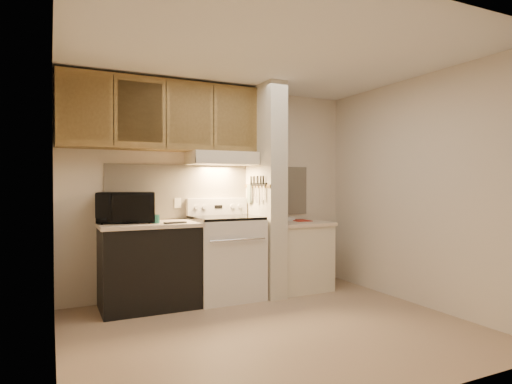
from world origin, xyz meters
TOP-DOWN VIEW (x-y plane):
  - floor at (0.00, 0.00)m, footprint 3.60×3.60m
  - ceiling at (0.00, 0.00)m, footprint 3.60×3.60m
  - wall_back at (0.00, 1.50)m, footprint 3.60×2.50m
  - wall_left at (-1.80, 0.00)m, footprint 0.02×3.00m
  - wall_right at (1.80, 0.00)m, footprint 0.02×3.00m
  - backsplash at (0.00, 1.49)m, footprint 2.60×0.02m
  - range_body at (0.00, 1.16)m, footprint 0.76×0.65m
  - oven_window at (0.00, 0.84)m, footprint 0.50×0.01m
  - oven_handle at (0.00, 0.80)m, footprint 0.65×0.02m
  - cooktop at (0.00, 1.16)m, footprint 0.74×0.64m
  - range_backguard at (0.00, 1.44)m, footprint 0.76×0.08m
  - range_display at (0.00, 1.40)m, footprint 0.10×0.01m
  - range_knob_left_outer at (-0.28, 1.40)m, footprint 0.05×0.02m
  - range_knob_left_inner at (-0.18, 1.40)m, footprint 0.05×0.02m
  - range_knob_right_inner at (0.18, 1.40)m, footprint 0.05×0.02m
  - range_knob_right_outer at (0.28, 1.40)m, footprint 0.05×0.02m
  - dishwasher_front at (-0.88, 1.17)m, footprint 1.00×0.63m
  - left_countertop at (-0.88, 1.17)m, footprint 1.04×0.67m
  - spoon_rest at (-0.65, 0.97)m, footprint 0.24×0.12m
  - teal_jar at (-0.83, 1.06)m, footprint 0.11×0.11m
  - outlet at (-0.48, 1.48)m, footprint 0.08×0.01m
  - microwave at (-1.10, 1.27)m, footprint 0.65×0.50m
  - partition_pillar at (0.51, 1.15)m, footprint 0.22×0.70m
  - pillar_trim at (0.39, 1.15)m, footprint 0.01×0.70m
  - knife_strip at (0.39, 1.10)m, footprint 0.02×0.42m
  - knife_blade_a at (0.38, 0.93)m, footprint 0.01×0.03m
  - knife_handle_a at (0.38, 0.94)m, footprint 0.02×0.02m
  - knife_blade_b at (0.38, 1.01)m, footprint 0.01×0.04m
  - knife_handle_b at (0.38, 1.01)m, footprint 0.02×0.02m
  - knife_blade_c at (0.38, 1.10)m, footprint 0.01×0.04m
  - knife_handle_c at (0.38, 1.09)m, footprint 0.02×0.02m
  - knife_blade_d at (0.38, 1.18)m, footprint 0.01×0.04m
  - knife_handle_d at (0.38, 1.19)m, footprint 0.02×0.02m
  - knife_blade_e at (0.38, 1.26)m, footprint 0.01×0.04m
  - knife_handle_e at (0.38, 1.27)m, footprint 0.02×0.02m
  - oven_mitt at (0.38, 1.32)m, footprint 0.03×0.09m
  - right_cab_base at (0.97, 1.15)m, footprint 0.70×0.60m
  - right_countertop at (0.97, 1.15)m, footprint 0.74×0.64m
  - red_folder at (1.07, 1.25)m, footprint 0.23×0.30m
  - white_box at (0.92, 1.33)m, footprint 0.17×0.12m
  - range_hood at (0.00, 1.28)m, footprint 0.78×0.44m
  - hood_lip at (0.00, 1.07)m, footprint 0.78×0.04m
  - upper_cabinets at (-0.69, 1.32)m, footprint 2.18×0.33m
  - cab_door_a at (-1.51, 1.17)m, footprint 0.46×0.01m
  - cab_gap_a at (-1.23, 1.16)m, footprint 0.01×0.01m
  - cab_door_b at (-0.96, 1.17)m, footprint 0.46×0.01m
  - cab_gap_b at (-0.69, 1.16)m, footprint 0.01×0.01m
  - cab_door_c at (-0.42, 1.17)m, footprint 0.46×0.01m
  - cab_gap_c at (-0.14, 1.16)m, footprint 0.01×0.01m
  - cab_door_d at (0.13, 1.17)m, footprint 0.46×0.01m

SIDE VIEW (x-z plane):
  - floor at x=0.00m, z-range 0.00..0.00m
  - right_cab_base at x=0.97m, z-range 0.00..0.81m
  - dishwasher_front at x=-0.88m, z-range 0.00..0.87m
  - range_body at x=0.00m, z-range 0.00..0.92m
  - oven_window at x=0.00m, z-range 0.35..0.65m
  - oven_handle at x=0.00m, z-range 0.71..0.73m
  - right_countertop at x=0.97m, z-range 0.81..0.85m
  - red_folder at x=1.07m, z-range 0.85..0.86m
  - white_box at x=0.92m, z-range 0.85..0.89m
  - left_countertop at x=-0.88m, z-range 0.87..0.91m
  - spoon_rest at x=-0.65m, z-range 0.91..0.93m
  - cooktop at x=0.00m, z-range 0.92..0.95m
  - teal_jar at x=-0.83m, z-range 0.91..1.00m
  - range_backguard at x=0.00m, z-range 0.95..1.15m
  - range_display at x=0.00m, z-range 1.03..1.07m
  - range_knob_left_outer at x=-0.28m, z-range 1.03..1.07m
  - range_knob_left_inner at x=-0.18m, z-range 1.03..1.07m
  - range_knob_right_inner at x=0.18m, z-range 1.03..1.07m
  - range_knob_right_outer at x=0.28m, z-range 1.03..1.07m
  - microwave at x=-1.10m, z-range 0.91..1.24m
  - outlet at x=-0.48m, z-range 1.04..1.16m
  - knife_blade_c at x=0.38m, z-range 1.10..1.30m
  - oven_mitt at x=0.38m, z-range 1.10..1.32m
  - knife_blade_b at x=0.38m, z-range 1.12..1.30m
  - knife_blade_e at x=0.38m, z-range 1.12..1.30m
  - knife_blade_a at x=0.38m, z-range 1.14..1.30m
  - knife_blade_d at x=0.38m, z-range 1.14..1.30m
  - backsplash at x=0.00m, z-range 0.92..1.55m
  - wall_back at x=0.00m, z-range 1.24..1.26m
  - wall_left at x=-1.80m, z-range 0.00..2.50m
  - wall_right at x=1.80m, z-range 0.00..2.50m
  - partition_pillar at x=0.51m, z-range 0.00..2.50m
  - pillar_trim at x=0.39m, z-range 1.28..1.32m
  - knife_strip at x=0.39m, z-range 1.30..1.34m
  - knife_handle_a at x=0.38m, z-range 1.32..1.42m
  - knife_handle_b at x=0.38m, z-range 1.32..1.42m
  - knife_handle_c at x=0.38m, z-range 1.32..1.42m
  - knife_handle_d at x=0.38m, z-range 1.32..1.42m
  - knife_handle_e at x=0.38m, z-range 1.32..1.42m
  - hood_lip at x=0.00m, z-range 1.55..1.61m
  - range_hood at x=0.00m, z-range 1.55..1.70m
  - upper_cabinets at x=-0.69m, z-range 1.70..2.47m
  - cab_door_a at x=-1.51m, z-range 1.77..2.40m
  - cab_gap_a at x=-1.23m, z-range 1.72..2.45m
  - cab_door_b at x=-0.96m, z-range 1.77..2.40m
  - cab_gap_b at x=-0.69m, z-range 1.72..2.45m
  - cab_door_c at x=-0.42m, z-range 1.77..2.40m
  - cab_gap_c at x=-0.14m, z-range 1.72..2.45m
  - cab_door_d at x=0.13m, z-range 1.77..2.40m
  - ceiling at x=0.00m, z-range 2.50..2.50m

